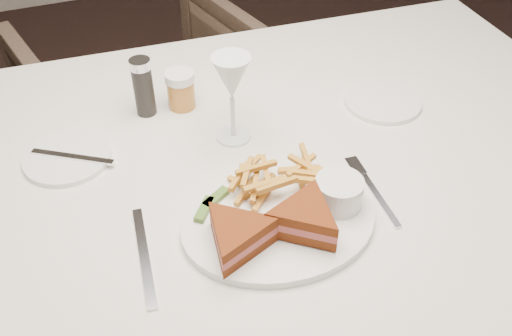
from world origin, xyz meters
The scene contains 4 objects.
ground centered at (0.00, 0.00, 0.00)m, with size 5.00×5.00×0.00m, color black.
table centered at (-0.21, -0.07, 0.38)m, with size 1.54×1.03×0.75m, color silver.
chair_far centered at (-0.23, 0.74, 0.35)m, with size 0.69×0.64×0.71m, color #4B3A2E.
table_setting centered at (-0.20, -0.13, 0.79)m, with size 0.80×0.59×0.18m.
Camera 1 is at (-0.48, -0.80, 1.43)m, focal length 40.00 mm.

